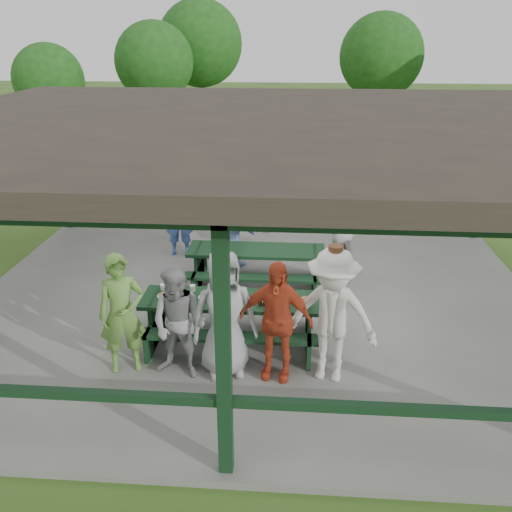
# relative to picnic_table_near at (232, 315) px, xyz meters

# --- Properties ---
(ground) EXTENTS (90.00, 90.00, 0.00)m
(ground) POSITION_rel_picnic_table_near_xyz_m (0.24, 1.20, -0.58)
(ground) COLOR #31551A
(ground) RESTS_ON ground
(concrete_slab) EXTENTS (10.00, 8.00, 0.10)m
(concrete_slab) POSITION_rel_picnic_table_near_xyz_m (0.24, 1.20, -0.53)
(concrete_slab) COLOR slate
(concrete_slab) RESTS_ON ground
(pavilion_structure) EXTENTS (10.60, 8.60, 3.24)m
(pavilion_structure) POSITION_rel_picnic_table_near_xyz_m (0.24, 1.20, 2.59)
(pavilion_structure) COLOR black
(pavilion_structure) RESTS_ON concrete_slab
(picnic_table_near) EXTENTS (2.68, 1.39, 0.75)m
(picnic_table_near) POSITION_rel_picnic_table_near_xyz_m (0.00, 0.00, 0.00)
(picnic_table_near) COLOR black
(picnic_table_near) RESTS_ON concrete_slab
(picnic_table_far) EXTENTS (2.50, 1.39, 0.75)m
(picnic_table_far) POSITION_rel_picnic_table_near_xyz_m (0.22, 2.00, -0.01)
(picnic_table_far) COLOR black
(picnic_table_far) RESTS_ON concrete_slab
(table_setting) EXTENTS (2.33, 0.45, 0.10)m
(table_setting) POSITION_rel_picnic_table_near_xyz_m (-0.09, 0.04, 0.31)
(table_setting) COLOR white
(table_setting) RESTS_ON picnic_table_near
(contestant_green) EXTENTS (0.73, 0.59, 1.73)m
(contestant_green) POSITION_rel_picnic_table_near_xyz_m (-1.41, -0.79, 0.39)
(contestant_green) COLOR #5C8C37
(contestant_green) RESTS_ON concrete_slab
(contestant_grey_left) EXTENTS (0.90, 0.77, 1.61)m
(contestant_grey_left) POSITION_rel_picnic_table_near_xyz_m (-0.60, -0.89, 0.33)
(contestant_grey_left) COLOR gray
(contestant_grey_left) RESTS_ON concrete_slab
(contestant_grey_mid) EXTENTS (1.01, 0.79, 1.81)m
(contestant_grey_mid) POSITION_rel_picnic_table_near_xyz_m (-0.00, -0.77, 0.43)
(contestant_grey_mid) COLOR gray
(contestant_grey_mid) RESTS_ON concrete_slab
(contestant_red) EXTENTS (1.06, 0.59, 1.71)m
(contestant_red) POSITION_rel_picnic_table_near_xyz_m (0.70, -0.80, 0.38)
(contestant_red) COLOR #BA3F22
(contestant_red) RESTS_ON concrete_slab
(contestant_white_fedora) EXTENTS (1.35, 0.94, 1.95)m
(contestant_white_fedora) POSITION_rel_picnic_table_near_xyz_m (1.43, -0.79, 0.47)
(contestant_white_fedora) COLOR silver
(contestant_white_fedora) RESTS_ON concrete_slab
(spectator_lblue) EXTENTS (1.41, 0.87, 1.45)m
(spectator_lblue) POSITION_rel_picnic_table_near_xyz_m (-0.35, 2.99, 0.25)
(spectator_lblue) COLOR #8FACDE
(spectator_lblue) RESTS_ON concrete_slab
(spectator_blue) EXTENTS (0.62, 0.44, 1.59)m
(spectator_blue) POSITION_rel_picnic_table_near_xyz_m (-1.52, 3.45, 0.32)
(spectator_blue) COLOR #405CA6
(spectator_blue) RESTS_ON concrete_slab
(spectator_grey) EXTENTS (0.97, 0.85, 1.67)m
(spectator_grey) POSITION_rel_picnic_table_near_xyz_m (1.76, 2.92, 0.36)
(spectator_grey) COLOR #949497
(spectator_grey) RESTS_ON concrete_slab
(pickup_truck) EXTENTS (5.85, 3.57, 1.51)m
(pickup_truck) POSITION_rel_picnic_table_near_xyz_m (0.92, 9.93, 0.18)
(pickup_truck) COLOR silver
(pickup_truck) RESTS_ON ground
(farm_trailer) EXTENTS (4.28, 2.32, 1.48)m
(farm_trailer) POSITION_rel_picnic_table_near_xyz_m (-2.52, 10.36, 0.16)
(farm_trailer) COLOR navy
(farm_trailer) RESTS_ON ground
(tree_far_left) EXTENTS (3.17, 3.17, 4.96)m
(tree_far_left) POSITION_rel_picnic_table_near_xyz_m (-4.94, 15.71, 2.77)
(tree_far_left) COLOR #302113
(tree_far_left) RESTS_ON ground
(tree_left) EXTENTS (3.77, 3.77, 5.89)m
(tree_left) POSITION_rel_picnic_table_near_xyz_m (-3.52, 18.47, 3.41)
(tree_left) COLOR #302113
(tree_left) RESTS_ON ground
(tree_mid) EXTENTS (3.38, 3.38, 5.27)m
(tree_mid) POSITION_rel_picnic_table_near_xyz_m (4.22, 16.51, 2.99)
(tree_mid) COLOR #302113
(tree_mid) RESTS_ON ground
(tree_edge_left) EXTENTS (2.66, 2.66, 4.15)m
(tree_edge_left) POSITION_rel_picnic_table_near_xyz_m (-8.56, 13.74, 2.22)
(tree_edge_left) COLOR #302113
(tree_edge_left) RESTS_ON ground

